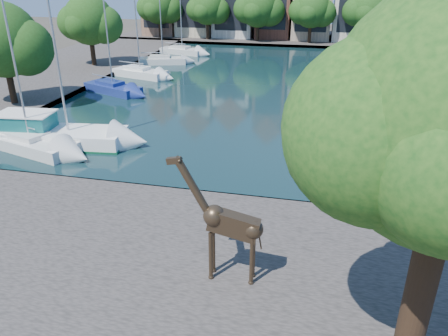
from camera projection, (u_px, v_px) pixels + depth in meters
The scene contains 22 objects.
ground at pixel (224, 201), 22.59m from camera, with size 160.00×160.00×0.00m, color #38332B.
water_basin at pixel (276, 87), 43.83m from camera, with size 38.00×50.00×0.08m, color black.
near_quay at pixel (183, 284), 16.28m from camera, with size 50.00×14.00×0.50m, color #4D4643.
far_quay at pixel (298, 39), 72.10m from camera, with size 60.00×16.00×0.50m, color #4D4643.
left_quay at pixel (53, 73), 48.72m from camera, with size 14.00×52.00×0.50m, color #4D4643.
far_tree_far_west at pixel (159, 7), 69.51m from camera, with size 7.28×5.60×7.68m.
far_tree_west at pixel (208, 9), 67.96m from camera, with size 6.76×5.20×7.36m.
far_tree_mid_west at pixel (259, 8), 66.28m from camera, with size 7.80×6.00×8.00m.
far_tree_mid_east at pixel (312, 11), 64.76m from camera, with size 7.02×5.40×7.52m.
far_tree_east at pixel (368, 11), 63.12m from camera, with size 7.54×5.80×7.84m.
far_tree_far_east at pixel (427, 13), 61.60m from camera, with size 6.76×5.20×7.36m.
side_tree_left_near at pixel (3, 43), 35.07m from camera, with size 7.80×6.00×8.20m.
side_tree_left_far at pixel (90, 22), 49.49m from camera, with size 7.28×5.60×7.88m.
giraffe_statue at pixel (226, 223), 15.33m from camera, with size 3.30×0.59×4.72m.
motorsailer at pixel (48, 132), 29.38m from camera, with size 9.96×3.92×10.69m.
sailboat_left_a at pixel (30, 140), 28.62m from camera, with size 7.48×4.37×10.73m.
sailboat_left_b at pixel (113, 86), 41.57m from camera, with size 6.34×4.26×10.51m.
sailboat_left_c at pixel (140, 71), 47.49m from camera, with size 6.42×3.67×10.33m.
sailboat_left_d at pixel (163, 59), 53.93m from camera, with size 5.93×3.47×10.24m.
sailboat_left_e at pixel (182, 50), 60.19m from camera, with size 6.45×3.60×11.48m.
sailboat_right_c at pixel (419, 69), 49.02m from camera, with size 6.04×3.52×9.83m.
sailboat_right_d at pixel (390, 66), 50.22m from camera, with size 4.58×1.92×9.11m.
Camera 1 is at (4.34, -19.31, 11.01)m, focal length 35.00 mm.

